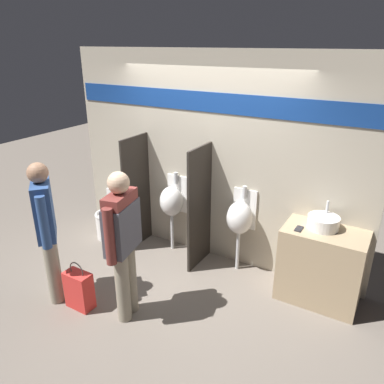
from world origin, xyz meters
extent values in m
plane|color=#70665B|center=(0.00, 0.00, 0.00)|extent=(16.00, 16.00, 0.00)
cube|color=#B2A893|center=(0.00, 0.60, 1.35)|extent=(4.17, 0.06, 2.70)
cube|color=navy|center=(0.00, 0.56, 2.09)|extent=(4.08, 0.01, 0.24)
cube|color=tan|center=(1.59, 0.31, 0.44)|extent=(0.88, 0.52, 0.88)
cylinder|color=white|center=(1.54, 0.36, 0.95)|extent=(0.34, 0.34, 0.14)
cylinder|color=silver|center=(1.54, 0.48, 1.09)|extent=(0.03, 0.03, 0.14)
cube|color=#232328|center=(1.33, 0.20, 0.88)|extent=(0.07, 0.14, 0.01)
cube|color=#28231E|center=(-0.97, 0.29, 0.80)|extent=(0.03, 0.56, 1.60)
cube|color=#28231E|center=(0.04, 0.29, 0.80)|extent=(0.03, 0.56, 1.60)
cylinder|color=silver|center=(-0.46, 0.40, 0.27)|extent=(0.04, 0.04, 0.55)
ellipsoid|color=white|center=(-0.46, 0.40, 0.74)|extent=(0.33, 0.32, 0.42)
cube|color=white|center=(-0.46, 0.56, 0.80)|extent=(0.31, 0.02, 0.53)
cylinder|color=silver|center=(-0.46, 0.52, 1.04)|extent=(0.06, 0.06, 0.16)
cylinder|color=silver|center=(0.55, 0.40, 0.27)|extent=(0.04, 0.04, 0.55)
ellipsoid|color=white|center=(0.55, 0.40, 0.74)|extent=(0.33, 0.32, 0.42)
cube|color=white|center=(0.55, 0.56, 0.80)|extent=(0.31, 0.02, 0.53)
cylinder|color=silver|center=(0.55, 0.52, 1.04)|extent=(0.06, 0.06, 0.16)
cylinder|color=white|center=(-1.48, 0.20, 0.18)|extent=(0.38, 0.38, 0.37)
torus|color=white|center=(-1.48, 0.20, 0.38)|extent=(0.39, 0.39, 0.04)
cube|color=white|center=(-1.48, 0.48, 0.53)|extent=(0.36, 0.16, 0.32)
cylinder|color=silver|center=(-1.48, 0.46, 0.77)|extent=(0.06, 0.06, 0.14)
cylinder|color=gray|center=(-0.09, -1.09, 0.40)|extent=(0.15, 0.15, 0.80)
cylinder|color=gray|center=(-0.12, -0.93, 0.40)|extent=(0.15, 0.15, 0.80)
cube|color=brown|center=(-0.11, -1.01, 1.11)|extent=(0.27, 0.44, 0.63)
cube|color=#4C4C56|center=(-0.11, -1.01, 1.06)|extent=(0.29, 0.47, 0.50)
cylinder|color=brown|center=(-0.06, -1.24, 1.08)|extent=(0.10, 0.10, 0.58)
cylinder|color=brown|center=(-0.16, -0.78, 1.08)|extent=(0.10, 0.10, 0.58)
sphere|color=beige|center=(-0.11, -1.01, 1.53)|extent=(0.22, 0.22, 0.22)
cylinder|color=gray|center=(-0.95, -1.25, 0.40)|extent=(0.15, 0.15, 0.79)
cylinder|color=gray|center=(-1.07, -1.15, 0.40)|extent=(0.15, 0.15, 0.79)
cube|color=#2D4C84|center=(-1.01, -1.20, 1.11)|extent=(0.43, 0.41, 0.63)
cylinder|color=#2D4C84|center=(-0.83, -1.36, 1.08)|extent=(0.10, 0.10, 0.58)
cylinder|color=#2D4C84|center=(-1.19, -1.05, 1.08)|extent=(0.10, 0.10, 0.58)
sphere|color=#A87A5B|center=(-1.01, -1.20, 1.53)|extent=(0.21, 0.21, 0.21)
cube|color=red|center=(-0.65, -1.19, 0.22)|extent=(0.31, 0.17, 0.44)
torus|color=#4C4742|center=(-0.65, -1.19, 0.48)|extent=(0.20, 0.01, 0.20)
camera|label=1|loc=(2.17, -3.49, 2.77)|focal=35.00mm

